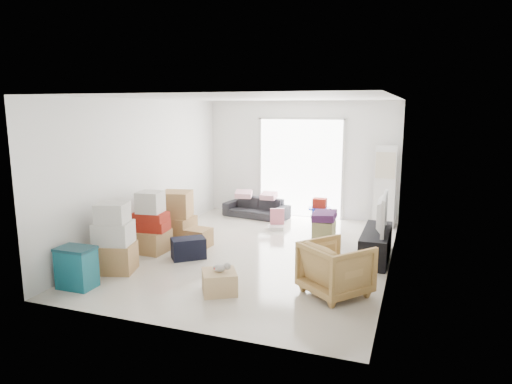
{
  "coord_description": "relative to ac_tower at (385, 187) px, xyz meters",
  "views": [
    {
      "loc": [
        2.6,
        -7.34,
        2.55
      ],
      "look_at": [
        -0.11,
        0.2,
        1.06
      ],
      "focal_mm": 32.0,
      "sensor_mm": 36.0,
      "label": 1
    }
  ],
  "objects": [
    {
      "name": "room_shell",
      "position": [
        -1.95,
        -2.65,
        0.48
      ],
      "size": [
        4.98,
        6.48,
        3.18
      ],
      "color": "beige",
      "rests_on": "ground"
    },
    {
      "name": "sliding_door",
      "position": [
        -1.95,
        0.33,
        0.37
      ],
      "size": [
        2.1,
        0.04,
        2.33
      ],
      "color": "white",
      "rests_on": "room_shell"
    },
    {
      "name": "ac_tower",
      "position": [
        0.0,
        0.0,
        0.0
      ],
      "size": [
        0.45,
        0.3,
        1.75
      ],
      "primitive_type": "cube",
      "color": "silver",
      "rests_on": "room_shell"
    },
    {
      "name": "tv_console",
      "position": [
        0.05,
        -2.26,
        -0.63
      ],
      "size": [
        0.44,
        1.47,
        0.49
      ],
      "primitive_type": "cube",
      "color": "black",
      "rests_on": "room_shell"
    },
    {
      "name": "television",
      "position": [
        0.05,
        -2.26,
        -0.31
      ],
      "size": [
        0.65,
        1.09,
        0.14
      ],
      "primitive_type": "imported",
      "rotation": [
        0.0,
        0.0,
        1.6
      ],
      "color": "black",
      "rests_on": "tv_console"
    },
    {
      "name": "sofa",
      "position": [
        -2.88,
        -0.15,
        -0.58
      ],
      "size": [
        1.59,
        0.7,
        0.6
      ],
      "primitive_type": "imported",
      "rotation": [
        0.0,
        0.0,
        -0.17
      ],
      "color": "black",
      "rests_on": "room_shell"
    },
    {
      "name": "pillow_left",
      "position": [
        -3.18,
        -0.18,
        -0.21
      ],
      "size": [
        0.44,
        0.38,
        0.12
      ],
      "primitive_type": "cube",
      "rotation": [
        0.0,
        0.0,
        0.22
      ],
      "color": "#D299A5",
      "rests_on": "sofa"
    },
    {
      "name": "pillow_right",
      "position": [
        -2.57,
        -0.16,
        -0.21
      ],
      "size": [
        0.4,
        0.32,
        0.13
      ],
      "primitive_type": "cube",
      "rotation": [
        0.0,
        0.0,
        -0.05
      ],
      "color": "#D299A5",
      "rests_on": "sofa"
    },
    {
      "name": "armchair",
      "position": [
        -0.33,
        -4.01,
        -0.47
      ],
      "size": [
        1.08,
        1.08,
        0.82
      ],
      "primitive_type": "imported",
      "rotation": [
        0.0,
        0.0,
        2.46
      ],
      "color": "tan",
      "rests_on": "room_shell"
    },
    {
      "name": "storage_bins",
      "position": [
        -3.85,
        -5.03,
        -0.57
      ],
      "size": [
        0.52,
        0.37,
        0.6
      ],
      "rotation": [
        0.0,
        0.0,
        0.01
      ],
      "color": "#115767",
      "rests_on": "room_shell"
    },
    {
      "name": "box_stack_a",
      "position": [
        -3.75,
        -4.29,
        -0.38
      ],
      "size": [
        0.72,
        0.65,
        1.1
      ],
      "rotation": [
        0.0,
        0.0,
        0.2
      ],
      "color": "#B18050",
      "rests_on": "room_shell"
    },
    {
      "name": "box_stack_b",
      "position": [
        -3.75,
        -3.24,
        -0.4
      ],
      "size": [
        0.62,
        0.55,
        1.09
      ],
      "rotation": [
        0.0,
        0.0,
        0.04
      ],
      "color": "#B18050",
      "rests_on": "room_shell"
    },
    {
      "name": "box_stack_c",
      "position": [
        -3.72,
        -2.39,
        -0.41
      ],
      "size": [
        0.68,
        0.65,
        0.95
      ],
      "rotation": [
        0.0,
        0.0,
        0.07
      ],
      "color": "#B18050",
      "rests_on": "room_shell"
    },
    {
      "name": "loose_box",
      "position": [
        -3.1,
        -2.7,
        -0.7
      ],
      "size": [
        0.44,
        0.44,
        0.34
      ],
      "primitive_type": "cube",
      "rotation": [
        0.0,
        0.0,
        -0.07
      ],
      "color": "#B18050",
      "rests_on": "room_shell"
    },
    {
      "name": "duffel_bag",
      "position": [
        -2.96,
        -3.35,
        -0.7
      ],
      "size": [
        0.64,
        0.61,
        0.36
      ],
      "primitive_type": "cube",
      "rotation": [
        0.0,
        0.0,
        0.69
      ],
      "color": "black",
      "rests_on": "room_shell"
    },
    {
      "name": "ottoman",
      "position": [
        -0.99,
        -1.53,
        -0.68
      ],
      "size": [
        0.4,
        0.4,
        0.39
      ],
      "primitive_type": "cube",
      "rotation": [
        0.0,
        0.0,
        -0.03
      ],
      "color": "olive",
      "rests_on": "room_shell"
    },
    {
      "name": "blanket",
      "position": [
        -0.99,
        -1.53,
        -0.42
      ],
      "size": [
        0.43,
        0.43,
        0.14
      ],
      "primitive_type": "cube",
      "rotation": [
        0.0,
        0.0,
        0.0
      ],
      "color": "#431C46",
      "rests_on": "ottoman"
    },
    {
      "name": "kids_table",
      "position": [
        -1.3,
        -0.5,
        -0.43
      ],
      "size": [
        0.49,
        0.49,
        0.62
      ],
      "rotation": [
        0.0,
        0.0,
        -0.4
      ],
      "color": "#182DBE",
      "rests_on": "room_shell"
    },
    {
      "name": "toy_walker",
      "position": [
        -2.12,
        -1.02,
        -0.76
      ],
      "size": [
        0.4,
        0.38,
        0.43
      ],
      "rotation": [
        0.0,
        0.0,
        0.36
      ],
      "color": "silver",
      "rests_on": "room_shell"
    },
    {
      "name": "wood_crate",
      "position": [
        -1.86,
        -4.5,
        -0.72
      ],
      "size": [
        0.63,
        0.63,
        0.31
      ],
      "primitive_type": "cube",
      "rotation": [
        0.0,
        0.0,
        0.53
      ],
      "color": "tan",
      "rests_on": "room_shell"
    },
    {
      "name": "plush_bunny",
      "position": [
        -1.83,
        -4.5,
        -0.51
      ],
      "size": [
        0.25,
        0.14,
        0.13
      ],
      "rotation": [
        0.0,
        0.0,
        0.17
      ],
      "color": "#B2ADA8",
      "rests_on": "wood_crate"
    }
  ]
}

